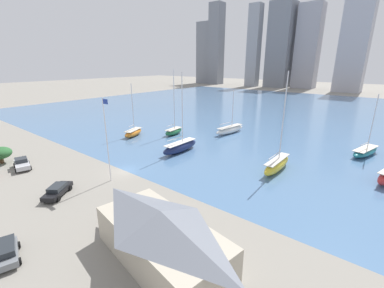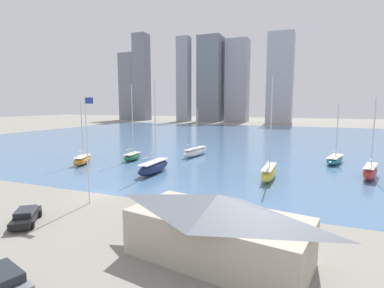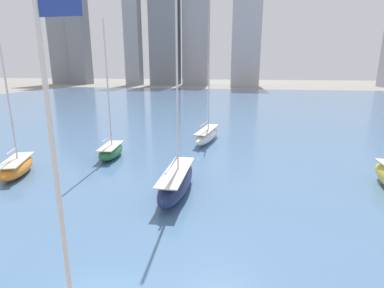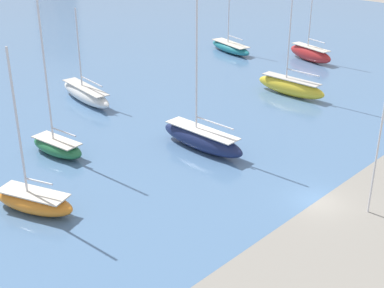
{
  "view_description": "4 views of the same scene",
  "coord_description": "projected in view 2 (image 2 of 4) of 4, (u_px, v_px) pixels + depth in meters",
  "views": [
    {
      "loc": [
        33.87,
        -23.92,
        17.38
      ],
      "look_at": [
        5.02,
        11.79,
        2.85
      ],
      "focal_mm": 24.0,
      "sensor_mm": 36.0,
      "label": 1
    },
    {
      "loc": [
        25.75,
        -31.38,
        11.8
      ],
      "look_at": [
        7.1,
        15.27,
        5.17
      ],
      "focal_mm": 28.0,
      "sensor_mm": 36.0,
      "label": 2
    },
    {
      "loc": [
        6.32,
        -10.59,
        10.77
      ],
      "look_at": [
        1.54,
        17.09,
        3.48
      ],
      "focal_mm": 28.0,
      "sensor_mm": 36.0,
      "label": 3
    },
    {
      "loc": [
        -33.26,
        -18.21,
        21.65
      ],
      "look_at": [
        -4.5,
        9.34,
        3.54
      ],
      "focal_mm": 50.0,
      "sensor_mm": 36.0,
      "label": 4
    }
  ],
  "objects": [
    {
      "name": "parked_sedan_black",
      "position": [
        26.0,
        216.0,
        29.79
      ],
      "size": [
        4.5,
        5.17,
        1.5
      ],
      "rotation": [
        0.0,
        0.0,
        0.64
      ],
      "color": "black",
      "rests_on": "ground_plane"
    },
    {
      "name": "sailboat_yellow",
      "position": [
        269.0,
        172.0,
        47.22
      ],
      "size": [
        1.9,
        9.39,
        16.26
      ],
      "rotation": [
        0.0,
        0.0,
        0.0
      ],
      "color": "yellow",
      "rests_on": "harbor_water"
    },
    {
      "name": "parked_wagon_gray",
      "position": [
        2.0,
        282.0,
        18.65
      ],
      "size": [
        4.65,
        3.23,
        1.54
      ],
      "rotation": [
        0.0,
        0.0,
        -1.86
      ],
      "color": "slate",
      "rests_on": "ground_plane"
    },
    {
      "name": "boat_shed",
      "position": [
        217.0,
        227.0,
        22.72
      ],
      "size": [
        14.37,
        8.37,
        5.13
      ],
      "rotation": [
        0.0,
        0.0,
        -0.17
      ],
      "color": "#B2A893",
      "rests_on": "ground_plane"
    },
    {
      "name": "flag_pole",
      "position": [
        87.0,
        147.0,
        35.1
      ],
      "size": [
        1.24,
        0.14,
        12.76
      ],
      "color": "silver",
      "rests_on": "ground_plane"
    },
    {
      "name": "sailboat_red",
      "position": [
        370.0,
        171.0,
        47.9
      ],
      "size": [
        3.83,
        8.44,
        12.95
      ],
      "rotation": [
        0.0,
        0.0,
        -0.25
      ],
      "color": "#B72828",
      "rests_on": "harbor_water"
    },
    {
      "name": "sailboat_white",
      "position": [
        195.0,
        152.0,
        68.93
      ],
      "size": [
        3.46,
        10.46,
        10.85
      ],
      "rotation": [
        0.0,
        0.0,
        -0.13
      ],
      "color": "white",
      "rests_on": "harbor_water"
    },
    {
      "name": "sailboat_navy",
      "position": [
        154.0,
        167.0,
        51.57
      ],
      "size": [
        2.35,
        9.75,
        15.78
      ],
      "rotation": [
        0.0,
        0.0,
        0.01
      ],
      "color": "#19234C",
      "rests_on": "harbor_water"
    },
    {
      "name": "sailboat_orange",
      "position": [
        82.0,
        160.0,
        59.38
      ],
      "size": [
        4.6,
        7.26,
        12.77
      ],
      "rotation": [
        0.0,
        0.0,
        0.36
      ],
      "color": "orange",
      "rests_on": "harbor_water"
    },
    {
      "name": "sailboat_green",
      "position": [
        132.0,
        156.0,
        63.59
      ],
      "size": [
        2.96,
        6.42,
        15.96
      ],
      "rotation": [
        0.0,
        0.0,
        0.12
      ],
      "color": "#236B3D",
      "rests_on": "harbor_water"
    },
    {
      "name": "distant_city_skyline",
      "position": [
        221.0,
        81.0,
        204.71
      ],
      "size": [
        201.13,
        23.36,
        63.63
      ],
      "color": "slate",
      "rests_on": "ground_plane"
    },
    {
      "name": "ground_plane",
      "position": [
        100.0,
        194.0,
        39.91
      ],
      "size": [
        500.0,
        500.0,
        0.0
      ],
      "primitive_type": "plane",
      "color": "gray"
    },
    {
      "name": "harbor_water",
      "position": [
        231.0,
        139.0,
        104.35
      ],
      "size": [
        180.0,
        140.0,
        0.0
      ],
      "color": "#4C7099",
      "rests_on": "ground_plane"
    },
    {
      "name": "sailboat_teal",
      "position": [
        335.0,
        159.0,
        60.34
      ],
      "size": [
        4.64,
        9.53,
        11.9
      ],
      "rotation": [
        0.0,
        0.0,
        -0.25
      ],
      "color": "#1E757F",
      "rests_on": "harbor_water"
    }
  ]
}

